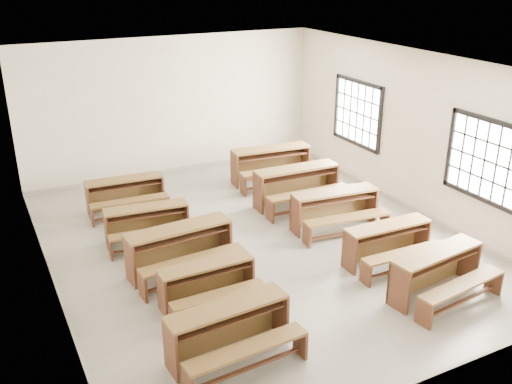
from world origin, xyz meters
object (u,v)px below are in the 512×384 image
desk_set_6 (389,241)px  desk_set_7 (336,207)px  desk_set_4 (126,192)px  desk_set_0 (230,328)px  desk_set_9 (272,162)px  desk_set_2 (181,246)px  desk_set_8 (298,184)px  desk_set_5 (438,270)px  desk_set_1 (208,281)px  desk_set_3 (147,222)px

desk_set_6 → desk_set_7: size_ratio=0.89×
desk_set_4 → desk_set_0: bearing=-86.8°
desk_set_6 → desk_set_9: desk_set_9 is taller
desk_set_2 → desk_set_8: size_ratio=0.98×
desk_set_5 → desk_set_8: desk_set_8 is taller
desk_set_1 → desk_set_6: bearing=-5.1°
desk_set_3 → desk_set_6: 4.25m
desk_set_7 → desk_set_8: desk_set_8 is taller
desk_set_5 → desk_set_7: desk_set_7 is taller
desk_set_2 → desk_set_3: desk_set_2 is taller
desk_set_3 → desk_set_5: size_ratio=0.92×
desk_set_2 → desk_set_9: (3.26, 2.91, 0.02)m
desk_set_1 → desk_set_4: desk_set_4 is taller
desk_set_7 → desk_set_4: bearing=148.0°
desk_set_3 → desk_set_4: 1.52m
desk_set_0 → desk_set_9: desk_set_9 is taller
desk_set_1 → desk_set_4: bearing=91.9°
desk_set_5 → desk_set_7: size_ratio=0.97×
desk_set_2 → desk_set_7: size_ratio=1.02×
desk_set_3 → desk_set_9: bearing=31.5°
desk_set_0 → desk_set_1: desk_set_0 is taller
desk_set_7 → desk_set_9: desk_set_9 is taller
desk_set_1 → desk_set_9: desk_set_9 is taller
desk_set_3 → desk_set_8: 3.28m
desk_set_3 → desk_set_0: bearing=-84.2°
desk_set_0 → desk_set_2: (0.20, 2.33, 0.03)m
desk_set_3 → desk_set_6: size_ratio=1.00×
desk_set_4 → desk_set_7: (3.31, -2.61, 0.03)m
desk_set_8 → desk_set_6: bearing=-86.0°
desk_set_2 → desk_set_5: bearing=-41.0°
desk_set_1 → desk_set_2: 1.07m
desk_set_0 → desk_set_6: (3.39, 1.02, -0.02)m
desk_set_7 → desk_set_0: bearing=-136.6°
desk_set_6 → desk_set_5: bearing=-87.8°
desk_set_0 → desk_set_5: size_ratio=0.98×
desk_set_5 → desk_set_9: (0.06, 5.35, 0.05)m
desk_set_5 → desk_set_8: (-0.09, 3.95, 0.05)m
desk_set_2 → desk_set_6: bearing=-26.0°
desk_set_4 → desk_set_9: 3.41m
desk_set_2 → desk_set_5: desk_set_2 is taller
desk_set_6 → desk_set_4: bearing=130.6°
desk_set_3 → desk_set_7: bearing=-11.9°
desk_set_4 → desk_set_5: desk_set_5 is taller
desk_set_6 → desk_set_9: 4.22m
desk_set_2 → desk_set_8: bearing=22.2°
desk_set_2 → desk_set_3: (-0.17, 1.29, -0.06)m
desk_set_3 → desk_set_4: (0.02, 1.52, 0.01)m
desk_set_0 → desk_set_7: size_ratio=0.95×
desk_set_2 → desk_set_5: (3.20, -2.44, -0.03)m
desk_set_9 → desk_set_2: bearing=-132.5°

